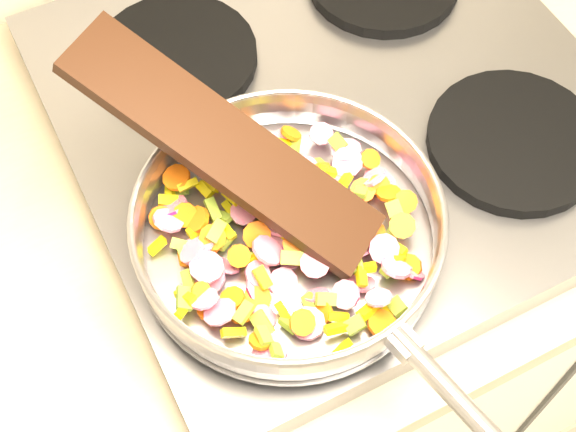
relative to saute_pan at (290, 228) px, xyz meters
name	(u,v)px	position (x,y,z in m)	size (l,w,h in m)	color
cooktop	(338,113)	(0.14, 0.15, -0.07)	(0.60, 0.60, 0.04)	#939399
grate_fl	(285,243)	(0.00, 0.01, -0.04)	(0.19, 0.19, 0.02)	black
grate_fr	(514,141)	(0.28, 0.01, -0.04)	(0.19, 0.19, 0.02)	black
grate_bl	(176,56)	(0.00, 0.29, -0.04)	(0.19, 0.19, 0.02)	black
saute_pan	(290,228)	(0.00, 0.00, 0.00)	(0.34, 0.50, 0.06)	#9E9EA5
vegetable_heap	(284,232)	(0.00, 0.00, -0.01)	(0.27, 0.28, 0.05)	#82A52D
wooden_spatula	(224,146)	(-0.03, 0.08, 0.05)	(0.33, 0.08, 0.02)	black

